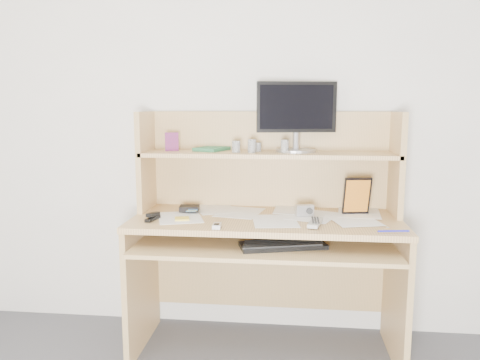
# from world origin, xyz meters

# --- Properties ---
(back_wall) EXTENTS (3.60, 0.04, 2.50)m
(back_wall) POSITION_xyz_m (0.00, 1.80, 1.25)
(back_wall) COLOR silver
(back_wall) RESTS_ON floor
(desk) EXTENTS (1.40, 0.70, 1.30)m
(desk) POSITION_xyz_m (0.00, 1.56, 0.69)
(desk) COLOR tan
(desk) RESTS_ON floor
(paper_clutter) EXTENTS (1.32, 0.54, 0.01)m
(paper_clutter) POSITION_xyz_m (0.00, 1.48, 0.75)
(paper_clutter) COLOR white
(paper_clutter) RESTS_ON desk
(keyboard) EXTENTS (0.44, 0.25, 0.03)m
(keyboard) POSITION_xyz_m (0.09, 1.28, 0.66)
(keyboard) COLOR black
(keyboard) RESTS_ON desk
(tv_remote) EXTENTS (0.09, 0.19, 0.02)m
(tv_remote) POSITION_xyz_m (0.25, 1.34, 0.76)
(tv_remote) COLOR #9FA09B
(tv_remote) RESTS_ON paper_clutter
(flip_phone) EXTENTS (0.04, 0.08, 0.02)m
(flip_phone) POSITION_xyz_m (-0.22, 1.24, 0.77)
(flip_phone) COLOR silver
(flip_phone) RESTS_ON paper_clutter
(stapler) EXTENTS (0.05, 0.12, 0.03)m
(stapler) POSITION_xyz_m (-0.57, 1.35, 0.77)
(stapler) COLOR black
(stapler) RESTS_ON paper_clutter
(wallet) EXTENTS (0.11, 0.10, 0.03)m
(wallet) POSITION_xyz_m (-0.43, 1.57, 0.77)
(wallet) COLOR black
(wallet) RESTS_ON paper_clutter
(sticky_note_pad) EXTENTS (0.09, 0.09, 0.01)m
(sticky_note_pad) POSITION_xyz_m (-0.43, 1.38, 0.75)
(sticky_note_pad) COLOR gold
(sticky_note_pad) RESTS_ON desk
(digital_camera) EXTENTS (0.10, 0.06, 0.06)m
(digital_camera) POSITION_xyz_m (0.20, 1.52, 0.78)
(digital_camera) COLOR #A6A6A8
(digital_camera) RESTS_ON paper_clutter
(game_case) EXTENTS (0.14, 0.04, 0.20)m
(game_case) POSITION_xyz_m (0.48, 1.58, 0.86)
(game_case) COLOR black
(game_case) RESTS_ON paper_clutter
(blue_pen) EXTENTS (0.15, 0.03, 0.01)m
(blue_pen) POSITION_xyz_m (0.60, 1.23, 0.76)
(blue_pen) COLOR #191CBF
(blue_pen) RESTS_ON paper_clutter
(card_box) EXTENTS (0.08, 0.04, 0.10)m
(card_box) POSITION_xyz_m (-0.54, 1.64, 1.13)
(card_box) COLOR #A71616
(card_box) RESTS_ON desk
(shelf_book) EXTENTS (0.20, 0.23, 0.02)m
(shelf_book) POSITION_xyz_m (-0.32, 1.69, 1.09)
(shelf_book) COLOR #2F7746
(shelf_book) RESTS_ON desk
(chip_stack_a) EXTENTS (0.05, 0.05, 0.06)m
(chip_stack_a) POSITION_xyz_m (-0.17, 1.59, 1.11)
(chip_stack_a) COLOR black
(chip_stack_a) RESTS_ON desk
(chip_stack_b) EXTENTS (0.05, 0.05, 0.07)m
(chip_stack_b) POSITION_xyz_m (-0.08, 1.59, 1.12)
(chip_stack_b) COLOR white
(chip_stack_b) RESTS_ON desk
(chip_stack_c) EXTENTS (0.05, 0.05, 0.05)m
(chip_stack_c) POSITION_xyz_m (-0.06, 1.66, 1.11)
(chip_stack_c) COLOR black
(chip_stack_c) RESTS_ON desk
(chip_stack_d) EXTENTS (0.05, 0.05, 0.07)m
(chip_stack_d) POSITION_xyz_m (0.09, 1.58, 1.12)
(chip_stack_d) COLOR white
(chip_stack_d) RESTS_ON desk
(monitor) EXTENTS (0.44, 0.22, 0.38)m
(monitor) POSITION_xyz_m (0.15, 1.68, 1.28)
(monitor) COLOR #A6A6AB
(monitor) RESTS_ON desk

